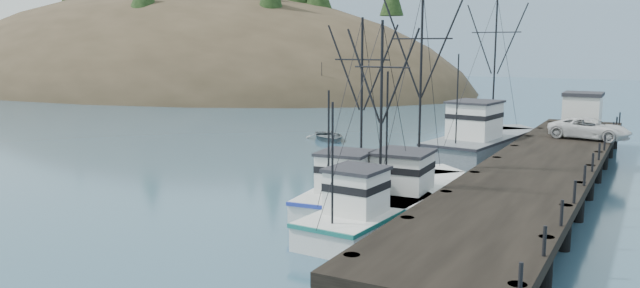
# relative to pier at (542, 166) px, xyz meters

# --- Properties ---
(ground) EXTENTS (400.00, 400.00, 0.00)m
(ground) POSITION_rel_pier_xyz_m (-14.00, -16.00, -1.69)
(ground) COLOR #2C4D63
(ground) RESTS_ON ground
(pier) EXTENTS (6.00, 44.00, 2.00)m
(pier) POSITION_rel_pier_xyz_m (0.00, 0.00, 0.00)
(pier) COLOR black
(pier) RESTS_ON ground
(headland) EXTENTS (134.80, 78.00, 51.00)m
(headland) POSITION_rel_pier_xyz_m (-88.95, 62.61, -6.24)
(headland) COLOR #382D1E
(headland) RESTS_ON ground
(distant_ridge) EXTENTS (360.00, 40.00, 26.00)m
(distant_ridge) POSITION_rel_pier_xyz_m (-4.00, 154.00, -1.69)
(distant_ridge) COLOR #9EB2C6
(distant_ridge) RESTS_ON ground
(distant_ridge_far) EXTENTS (180.00, 25.00, 18.00)m
(distant_ridge_far) POSITION_rel_pier_xyz_m (-54.00, 169.00, -1.69)
(distant_ridge_far) COLOR silver
(distant_ridge_far) RESTS_ON ground
(moored_sailboats) EXTENTS (20.89, 17.53, 6.35)m
(moored_sailboats) POSITION_rel_pier_xyz_m (-45.81, 43.55, -1.36)
(moored_sailboats) COLOR silver
(moored_sailboats) RESTS_ON ground
(trawler_near) EXTENTS (3.78, 9.83, 10.14)m
(trawler_near) POSITION_rel_pier_xyz_m (-5.73, -11.48, -0.87)
(trawler_near) COLOR silver
(trawler_near) RESTS_ON ground
(trawler_mid) EXTENTS (4.28, 10.48, 10.45)m
(trawler_mid) POSITION_rel_pier_xyz_m (-8.27, -7.87, -0.87)
(trawler_mid) COLOR silver
(trawler_mid) RESTS_ON ground
(trawler_far) EXTENTS (4.22, 11.72, 11.93)m
(trawler_far) POSITION_rel_pier_xyz_m (-5.69, -6.11, -0.87)
(trawler_far) COLOR silver
(trawler_far) RESTS_ON ground
(work_vessel) EXTENTS (6.09, 14.95, 12.54)m
(work_vessel) POSITION_rel_pier_xyz_m (-5.86, 10.07, -0.46)
(work_vessel) COLOR slate
(work_vessel) RESTS_ON ground
(pier_shed) EXTENTS (3.00, 3.20, 2.80)m
(pier_shed) POSITION_rel_pier_xyz_m (0.17, 18.00, 1.73)
(pier_shed) COLOR silver
(pier_shed) RESTS_ON pier
(pickup_truck) EXTENTS (5.81, 3.36, 1.52)m
(pickup_truck) POSITION_rel_pier_xyz_m (1.50, 10.48, 1.07)
(pickup_truck) COLOR silver
(pickup_truck) RESTS_ON pier
(motorboat) EXTENTS (6.10, 6.19, 1.05)m
(motorboat) POSITION_rel_pier_xyz_m (-20.72, 12.64, -1.69)
(motorboat) COLOR slate
(motorboat) RESTS_ON ground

